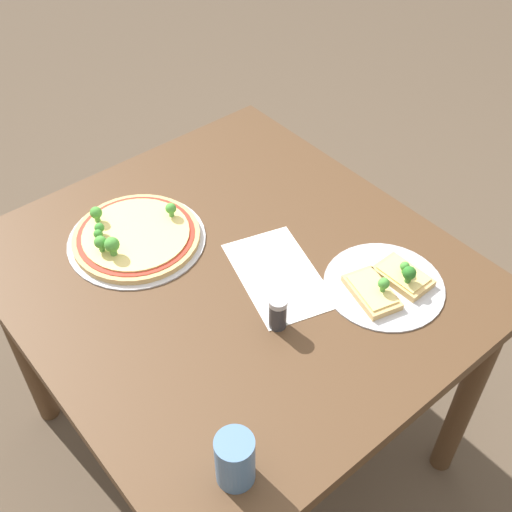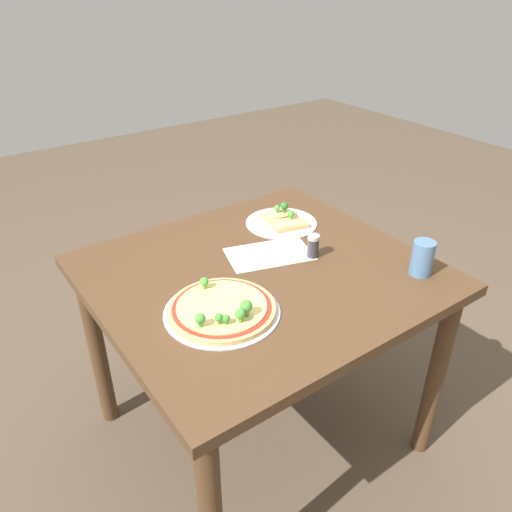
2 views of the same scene
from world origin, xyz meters
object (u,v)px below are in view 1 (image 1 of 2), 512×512
pizza_tray_whole (135,236)px  drinking_cup (235,460)px  dining_table (234,298)px  pizza_tray_slice (387,284)px  condiment_shaker (278,312)px

pizza_tray_whole → drinking_cup: size_ratio=2.91×
pizza_tray_whole → dining_table: bearing=-151.2°
pizza_tray_whole → pizza_tray_slice: bearing=-144.5°
condiment_shaker → dining_table: bearing=-9.5°
condiment_shaker → drinking_cup: bearing=126.8°
dining_table → drinking_cup: 0.52m
pizza_tray_whole → condiment_shaker: size_ratio=4.11×
dining_table → drinking_cup: bearing=142.2°
dining_table → pizza_tray_slice: (-0.26, -0.22, 0.11)m
drinking_cup → condiment_shaker: 0.34m
drinking_cup → condiment_shaker: (0.20, -0.27, -0.02)m
dining_table → pizza_tray_whole: (0.22, 0.12, 0.12)m
dining_table → pizza_tray_slice: size_ratio=3.83×
dining_table → pizza_tray_slice: pizza_tray_slice is taller
dining_table → pizza_tray_whole: size_ratio=3.12×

